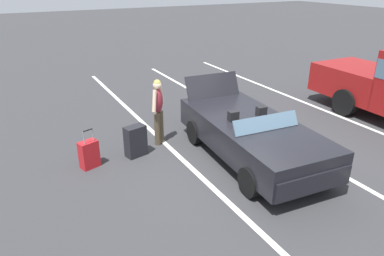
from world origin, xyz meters
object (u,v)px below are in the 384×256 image
convertible_car (256,139)px  suitcase_medium_bright (89,154)px  traveler_person (158,108)px  suitcase_large_black (135,141)px

convertible_car → suitcase_medium_bright: bearing=-110.8°
suitcase_medium_bright → traveler_person: (-0.41, 1.85, 0.62)m
suitcase_large_black → convertible_car: bearing=-138.8°
convertible_car → suitcase_large_black: size_ratio=5.81×
suitcase_large_black → traveler_person: (-0.37, 0.76, 0.56)m
convertible_car → suitcase_medium_bright: (-1.56, -3.33, -0.28)m
suitcase_medium_bright → traveler_person: size_ratio=0.56×
convertible_car → traveler_person: bearing=-138.7°
suitcase_medium_bright → traveler_person: bearing=-95.7°
suitcase_large_black → suitcase_medium_bright: (0.04, -1.09, -0.06)m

